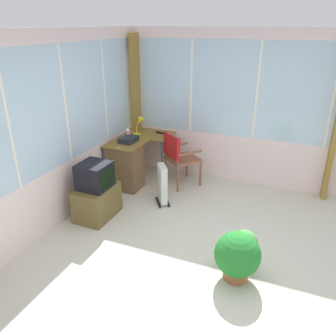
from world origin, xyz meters
The scene contains 13 objects.
ground centered at (0.00, 0.00, -0.03)m, with size 5.78×5.38×0.06m, color beige.
north_window_panel centered at (0.00, 2.22, 1.26)m, with size 4.78×0.07×2.53m.
east_window_panel centered at (2.42, 0.00, 1.26)m, with size 0.07×4.38×2.53m.
curtain_corner centered at (2.29, 2.09, 1.21)m, with size 0.27×0.07×2.43m, color olive.
desk centered at (1.45, 1.88, 0.41)m, with size 1.20×0.81×0.77m.
desk_lamp centered at (2.02, 1.87, 0.97)m, with size 0.22×0.19×0.32m.
tv_remote centered at (2.17, 1.58, 0.78)m, with size 0.04×0.15×0.02m, color black.
spray_bottle centered at (1.65, 1.93, 0.88)m, with size 0.06×0.06×0.22m.
paper_tray centered at (1.54, 1.87, 0.82)m, with size 0.30×0.23×0.09m, color #1F272C.
wooden_armchair centered at (1.81, 1.12, 0.59)m, with size 0.68×0.68×0.93m.
tv_on_stand centered at (0.44, 1.80, 0.37)m, with size 0.64×0.45×0.83m.
space_heater centered at (1.17, 1.11, 0.32)m, with size 0.36×0.32×0.63m.
potted_plant centered at (-0.07, -0.31, 0.31)m, with size 0.50×0.50×0.56m.
Camera 1 is at (-3.07, -0.74, 2.58)m, focal length 36.05 mm.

